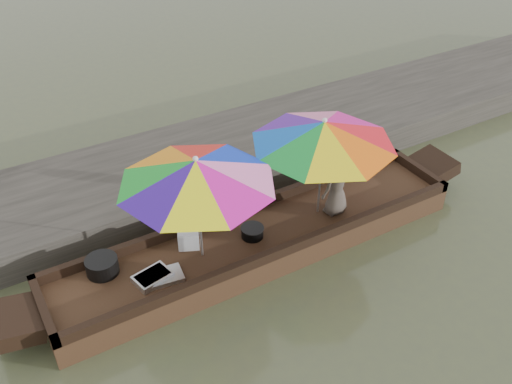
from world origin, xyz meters
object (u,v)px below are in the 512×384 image
umbrella_stern (321,167)px  cooking_pot (102,266)px  tray_scallop (165,277)px  supply_bag (189,239)px  boat_hull (260,243)px  umbrella_bow (199,209)px  tray_crayfish (153,277)px  vendor (337,184)px  charcoal_grill (252,232)px

umbrella_stern → cooking_pot: bearing=173.7°
tray_scallop → umbrella_stern: umbrella_stern is taller
supply_bag → boat_hull: bearing=-14.5°
umbrella_bow → supply_bag: bearing=107.1°
cooking_pot → tray_scallop: size_ratio=0.91×
tray_crayfish → vendor: (2.86, -0.01, 0.45)m
boat_hull → umbrella_stern: bearing=0.0°
tray_crayfish → charcoal_grill: (1.53, 0.10, 0.03)m
tray_crayfish → umbrella_stern: (2.65, 0.11, 0.73)m
vendor → umbrella_stern: size_ratio=0.49×
cooking_pot → vendor: vendor is taller
vendor → boat_hull: bearing=-19.2°
cooking_pot → charcoal_grill: bearing=-10.0°
tray_scallop → umbrella_stern: (2.51, 0.16, 0.74)m
tray_crayfish → vendor: vendor is taller
supply_bag → vendor: vendor is taller
tray_scallop → umbrella_bow: size_ratio=0.23×
tray_crayfish → vendor: size_ratio=0.47×
tray_crayfish → cooking_pot: bearing=137.4°
cooking_pot → umbrella_stern: umbrella_stern is taller
tray_scallop → charcoal_grill: size_ratio=1.51×
boat_hull → charcoal_grill: (-0.13, -0.01, 0.25)m
charcoal_grill → boat_hull: bearing=5.4°
vendor → supply_bag: bearing=-23.1°
boat_hull → cooking_pot: bearing=170.9°
umbrella_bow → vendor: bearing=-3.5°
cooking_pot → supply_bag: 1.18m
cooking_pot → charcoal_grill: 2.06m
boat_hull → tray_crayfish: tray_crayfish is taller
boat_hull → umbrella_bow: (-0.90, 0.00, 0.95)m
tray_scallop → supply_bag: bearing=37.8°
boat_hull → vendor: bearing=-6.1°
tray_crayfish → tray_scallop: size_ratio=1.00×
boat_hull → supply_bag: supply_bag is taller
vendor → umbrella_bow: 2.13m
supply_bag → umbrella_bow: 0.70m
cooking_pot → tray_scallop: cooking_pot is taller
boat_hull → tray_crayfish: (-1.65, -0.11, 0.22)m
tray_scallop → charcoal_grill: charcoal_grill is taller
supply_bag → umbrella_stern: bearing=-7.3°
tray_scallop → vendor: 2.76m
tray_crayfish → tray_scallop: 0.15m
boat_hull → vendor: vendor is taller
cooking_pot → vendor: bearing=-8.0°
tray_crayfish → charcoal_grill: size_ratio=1.51×
umbrella_bow → umbrella_stern: 1.90m
tray_scallop → vendor: vendor is taller
cooking_pot → tray_scallop: 0.82m
tray_scallop → supply_bag: 0.69m
vendor → cooking_pot: bearing=-21.2°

